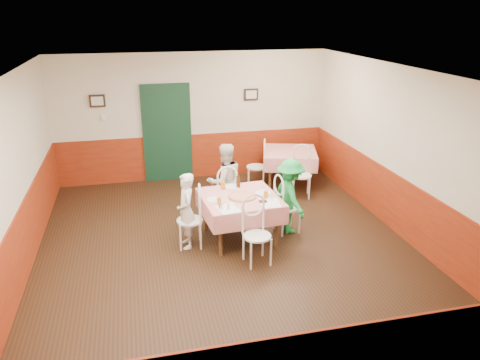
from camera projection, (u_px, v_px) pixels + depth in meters
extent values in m
plane|color=black|center=(226.00, 247.00, 7.62)|extent=(7.00, 7.00, 0.00)
plane|color=white|center=(224.00, 73.00, 6.65)|extent=(7.00, 7.00, 0.00)
cube|color=beige|center=(193.00, 117.00, 10.33)|extent=(6.00, 0.10, 2.80)
cube|color=beige|center=(308.00, 294.00, 3.94)|extent=(6.00, 0.10, 2.80)
cube|color=beige|center=(14.00, 182.00, 6.49)|extent=(0.10, 7.00, 2.80)
cube|color=beige|center=(402.00, 153.00, 7.78)|extent=(0.10, 7.00, 2.80)
cube|color=maroon|center=(195.00, 156.00, 10.63)|extent=(6.00, 0.03, 1.00)
cube|color=maroon|center=(25.00, 239.00, 6.80)|extent=(0.03, 7.00, 1.00)
cube|color=maroon|center=(395.00, 202.00, 8.09)|extent=(0.03, 7.00, 1.00)
cube|color=black|center=(167.00, 134.00, 10.28)|extent=(0.96, 0.06, 2.10)
cube|color=black|center=(97.00, 101.00, 9.70)|extent=(0.32, 0.03, 0.26)
cube|color=black|center=(251.00, 94.00, 10.41)|extent=(0.32, 0.03, 0.26)
cube|color=white|center=(104.00, 117.00, 9.84)|extent=(0.10, 0.03, 0.10)
cube|color=red|center=(240.00, 218.00, 7.79)|extent=(1.31, 1.31, 0.77)
cube|color=red|center=(289.00, 168.00, 10.24)|extent=(1.39, 1.39, 0.77)
cylinder|color=#B74723|center=(242.00, 196.00, 7.63)|extent=(0.48, 0.48, 0.03)
cylinder|color=white|center=(214.00, 200.00, 7.52)|extent=(0.27, 0.27, 0.01)
cylinder|color=white|center=(263.00, 193.00, 7.79)|extent=(0.27, 0.27, 0.01)
cylinder|color=white|center=(232.00, 187.00, 8.05)|extent=(0.27, 0.27, 0.01)
cylinder|color=#BF7219|center=(219.00, 201.00, 7.31)|extent=(0.07, 0.07, 0.13)
cylinder|color=#BF7219|center=(266.00, 195.00, 7.56)|extent=(0.07, 0.07, 0.13)
cylinder|color=#BF7219|center=(223.00, 185.00, 7.95)|extent=(0.08, 0.08, 0.13)
cylinder|color=#381C0A|center=(238.00, 181.00, 8.00)|extent=(0.07, 0.07, 0.25)
cylinder|color=silver|center=(221.00, 207.00, 7.16)|extent=(0.04, 0.04, 0.09)
cylinder|color=silver|center=(228.00, 207.00, 7.15)|extent=(0.04, 0.04, 0.09)
cylinder|color=#B23319|center=(220.00, 206.00, 7.19)|extent=(0.04, 0.04, 0.09)
cube|color=white|center=(228.00, 208.00, 7.20)|extent=(0.38, 0.46, 0.00)
cube|color=white|center=(270.00, 203.00, 7.41)|extent=(0.35, 0.44, 0.00)
cube|color=black|center=(263.00, 201.00, 7.44)|extent=(0.12, 0.10, 0.02)
imported|color=gray|center=(186.00, 211.00, 7.45)|extent=(0.32, 0.47, 1.25)
imported|color=gray|center=(225.00, 181.00, 8.48)|extent=(0.79, 0.67, 1.41)
imported|color=gray|center=(290.00, 196.00, 7.95)|extent=(0.58, 0.90, 1.31)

